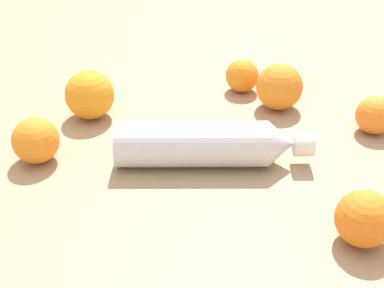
# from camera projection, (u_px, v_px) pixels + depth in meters

# --- Properties ---
(ground_plane) EXTENTS (2.40, 2.40, 0.00)m
(ground_plane) POSITION_uv_depth(u_px,v_px,m) (186.00, 161.00, 0.77)
(ground_plane) COLOR #9E7F60
(water_bottle) EXTENTS (0.28, 0.15, 0.07)m
(water_bottle) POSITION_uv_depth(u_px,v_px,m) (208.00, 144.00, 0.75)
(water_bottle) COLOR silver
(water_bottle) RESTS_ON ground_plane
(orange_0) EXTENTS (0.07, 0.07, 0.07)m
(orange_0) POSITION_uv_depth(u_px,v_px,m) (36.00, 140.00, 0.76)
(orange_0) COLOR orange
(orange_0) RESTS_ON ground_plane
(orange_1) EXTENTS (0.07, 0.07, 0.07)m
(orange_1) POSITION_uv_depth(u_px,v_px,m) (364.00, 219.00, 0.60)
(orange_1) COLOR orange
(orange_1) RESTS_ON ground_plane
(orange_2) EXTENTS (0.06, 0.06, 0.06)m
(orange_2) POSITION_uv_depth(u_px,v_px,m) (375.00, 115.00, 0.83)
(orange_2) COLOR orange
(orange_2) RESTS_ON ground_plane
(orange_3) EXTENTS (0.06, 0.06, 0.06)m
(orange_3) POSITION_uv_depth(u_px,v_px,m) (242.00, 76.00, 0.97)
(orange_3) COLOR orange
(orange_3) RESTS_ON ground_plane
(orange_4) EXTENTS (0.08, 0.08, 0.08)m
(orange_4) POSITION_uv_depth(u_px,v_px,m) (279.00, 87.00, 0.90)
(orange_4) COLOR orange
(orange_4) RESTS_ON ground_plane
(orange_5) EXTENTS (0.08, 0.08, 0.08)m
(orange_5) POSITION_uv_depth(u_px,v_px,m) (90.00, 95.00, 0.87)
(orange_5) COLOR orange
(orange_5) RESTS_ON ground_plane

